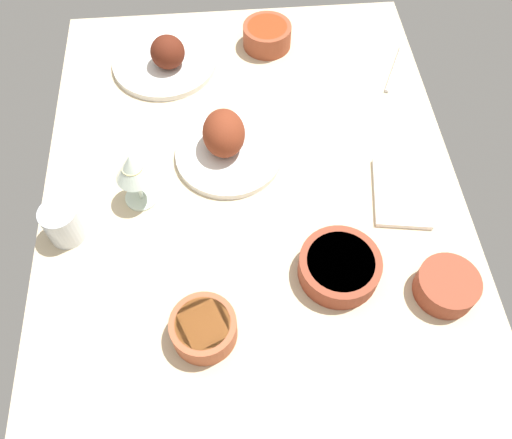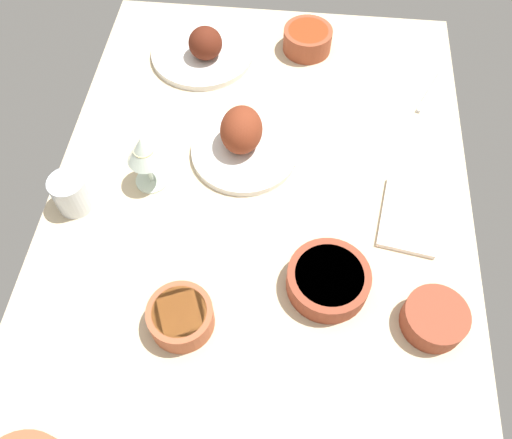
% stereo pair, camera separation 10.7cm
% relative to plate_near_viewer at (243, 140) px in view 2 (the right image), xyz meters
% --- Properties ---
extents(dining_table, '(1.40, 0.90, 0.04)m').
position_rel_plate_near_viewer_xyz_m(dining_table, '(0.19, 0.05, -0.06)').
color(dining_table, '#C6B28E').
rests_on(dining_table, ground).
extents(plate_near_viewer, '(0.24, 0.24, 0.11)m').
position_rel_plate_near_viewer_xyz_m(plate_near_viewer, '(0.00, 0.00, 0.00)').
color(plate_near_viewer, silver).
rests_on(plate_near_viewer, dining_table).
extents(plate_center_main, '(0.26, 0.26, 0.09)m').
position_rel_plate_near_viewer_xyz_m(plate_center_main, '(-0.30, -0.14, -0.01)').
color(plate_center_main, silver).
rests_on(plate_center_main, dining_table).
extents(bowl_soup, '(0.12, 0.12, 0.06)m').
position_rel_plate_near_viewer_xyz_m(bowl_soup, '(0.42, -0.06, -0.01)').
color(bowl_soup, '#A35133').
rests_on(bowl_soup, dining_table).
extents(bowl_pasta, '(0.16, 0.16, 0.05)m').
position_rel_plate_near_viewer_xyz_m(bowl_pasta, '(0.32, 0.20, -0.01)').
color(bowl_pasta, brown).
rests_on(bowl_pasta, dining_table).
extents(bowl_potatoes, '(0.12, 0.12, 0.05)m').
position_rel_plate_near_viewer_xyz_m(bowl_potatoes, '(0.37, 0.39, -0.01)').
color(bowl_potatoes, brown).
rests_on(bowl_potatoes, dining_table).
extents(bowl_sauce, '(0.12, 0.12, 0.06)m').
position_rel_plate_near_viewer_xyz_m(bowl_sauce, '(-0.36, 0.13, -0.00)').
color(bowl_sauce, brown).
rests_on(bowl_sauce, dining_table).
extents(wine_glass, '(0.08, 0.08, 0.14)m').
position_rel_plate_near_viewer_xyz_m(wine_glass, '(0.11, -0.19, 0.06)').
color(wine_glass, silver).
rests_on(wine_glass, dining_table).
extents(water_tumbler, '(0.07, 0.07, 0.08)m').
position_rel_plate_near_viewer_xyz_m(water_tumbler, '(0.18, -0.33, 0.01)').
color(water_tumbler, silver).
rests_on(water_tumbler, dining_table).
extents(folded_napkin, '(0.19, 0.14, 0.01)m').
position_rel_plate_near_viewer_xyz_m(folded_napkin, '(0.14, 0.37, -0.03)').
color(folded_napkin, white).
rests_on(folded_napkin, dining_table).
extents(fork_loose, '(0.16, 0.08, 0.01)m').
position_rel_plate_near_viewer_xyz_m(fork_loose, '(-0.24, 0.44, -0.03)').
color(fork_loose, silver).
rests_on(fork_loose, dining_table).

